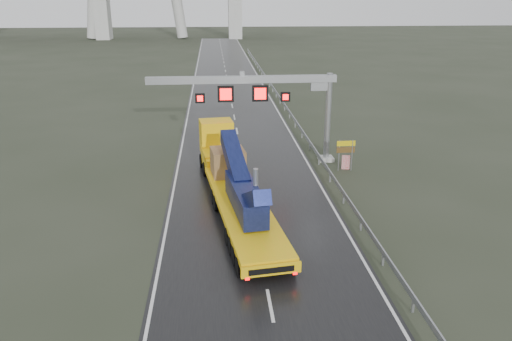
{
  "coord_description": "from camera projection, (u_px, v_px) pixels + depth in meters",
  "views": [
    {
      "loc": [
        -2.23,
        -20.71,
        13.03
      ],
      "look_at": [
        0.13,
        6.96,
        3.2
      ],
      "focal_mm": 35.0,
      "sensor_mm": 36.0,
      "label": 1
    }
  ],
  "objects": [
    {
      "name": "ground",
      "position": [
        266.0,
        281.0,
        23.98
      ],
      "size": [
        400.0,
        400.0,
        0.0
      ],
      "primitive_type": "plane",
      "color": "#293021",
      "rests_on": "ground"
    },
    {
      "name": "exit_sign_pair",
      "position": [
        346.0,
        149.0,
        38.46
      ],
      "size": [
        1.44,
        0.09,
        2.47
      ],
      "rotation": [
        0.0,
        0.0,
        0.02
      ],
      "color": "gray",
      "rests_on": "ground"
    },
    {
      "name": "striped_barrier",
      "position": [
        346.0,
        162.0,
        39.29
      ],
      "size": [
        0.69,
        0.48,
        1.07
      ],
      "primitive_type": "cube",
      "rotation": [
        0.0,
        0.0,
        -0.23
      ],
      "color": "red",
      "rests_on": "ground"
    },
    {
      "name": "guardrail",
      "position": [
        294.0,
        119.0,
        52.41
      ],
      "size": [
        0.2,
        140.0,
        1.4
      ],
      "primitive_type": null,
      "color": "gray",
      "rests_on": "ground"
    },
    {
      "name": "road",
      "position": [
        232.0,
        106.0,
        61.55
      ],
      "size": [
        11.0,
        200.0,
        0.02
      ],
      "primitive_type": "cube",
      "color": "black",
      "rests_on": "ground"
    },
    {
      "name": "heavy_haul_truck",
      "position": [
        231.0,
        173.0,
        33.33
      ],
      "size": [
        5.18,
        19.31,
        4.5
      ],
      "rotation": [
        0.0,
        0.0,
        0.13
      ],
      "color": "yellow",
      "rests_on": "ground"
    },
    {
      "name": "sign_gantry",
      "position": [
        269.0,
        94.0,
        39.17
      ],
      "size": [
        14.9,
        1.2,
        7.42
      ],
      "color": "#B9B9B4",
      "rests_on": "ground"
    }
  ]
}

